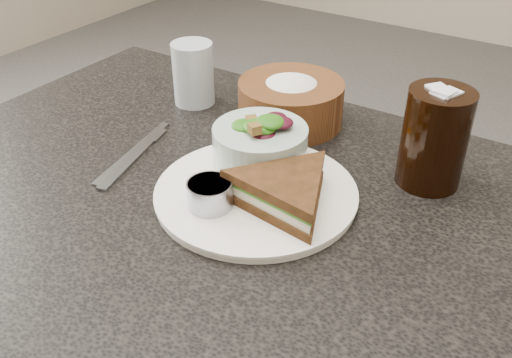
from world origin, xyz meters
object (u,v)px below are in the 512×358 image
object	(u,v)px
dressing_ramekin	(210,195)
water_glass	(193,74)
cola_glass	(435,134)
sandwich	(285,192)
bread_basket	(291,96)
salad_bowl	(260,139)
dinner_plate	(256,194)

from	to	relation	value
dressing_ramekin	water_glass	xyz separation A→B (m)	(-0.22, 0.25, 0.03)
dressing_ramekin	cola_glass	xyz separation A→B (m)	(0.21, 0.23, 0.05)
sandwich	bread_basket	world-z (taller)	bread_basket
bread_basket	cola_glass	world-z (taller)	cola_glass
salad_bowl	water_glass	distance (m)	0.26
sandwich	dressing_ramekin	xyz separation A→B (m)	(-0.08, -0.05, -0.01)
salad_bowl	cola_glass	bearing A→B (deg)	25.75
bread_basket	water_glass	size ratio (longest dim) A/B	1.59
sandwich	dinner_plate	bearing A→B (deg)	176.80
water_glass	dressing_ramekin	bearing A→B (deg)	-48.37
sandwich	water_glass	bearing A→B (deg)	154.93
dinner_plate	salad_bowl	bearing A→B (deg)	118.27
dinner_plate	cola_glass	xyz separation A→B (m)	(0.18, 0.17, 0.07)
salad_bowl	cola_glass	distance (m)	0.24
dressing_ramekin	cola_glass	distance (m)	0.32
sandwich	cola_glass	world-z (taller)	cola_glass
bread_basket	cola_glass	bearing A→B (deg)	-10.98
bread_basket	water_glass	distance (m)	0.18
water_glass	bread_basket	bearing A→B (deg)	7.94
sandwich	water_glass	distance (m)	0.37
dressing_ramekin	cola_glass	world-z (taller)	cola_glass
salad_bowl	dressing_ramekin	world-z (taller)	salad_bowl
dinner_plate	cola_glass	distance (m)	0.26
dinner_plate	bread_basket	distance (m)	0.23
cola_glass	dressing_ramekin	bearing A→B (deg)	-132.82
cola_glass	sandwich	bearing A→B (deg)	-126.44
bread_basket	water_glass	bearing A→B (deg)	-172.06
salad_bowl	water_glass	bearing A→B (deg)	150.03
salad_bowl	cola_glass	size ratio (longest dim) A/B	0.90
salad_bowl	bread_basket	world-z (taller)	bread_basket
dinner_plate	bread_basket	bearing A→B (deg)	108.39
sandwich	bread_basket	xyz separation A→B (m)	(-0.12, 0.23, 0.01)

